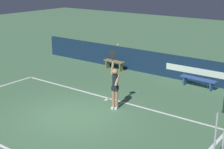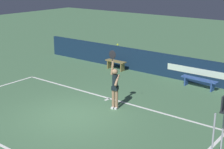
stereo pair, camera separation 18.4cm
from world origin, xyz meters
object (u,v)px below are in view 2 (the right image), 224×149
Objects in this scene: tennis_player at (115,85)px; tennis_ball at (118,45)px; courtside_bench_far at (199,81)px; courtside_bench_near at (116,63)px.

tennis_ball is at bearing -38.94° from tennis_player.
tennis_ball reaches higher than courtside_bench_far.
tennis_player is 1.76m from tennis_ball.
tennis_ball is (0.32, -0.26, 1.71)m from tennis_player.
tennis_player is 5.64m from courtside_bench_near.
tennis_player is at bearing -53.24° from courtside_bench_near.
courtside_bench_far is (1.64, 4.39, -0.62)m from tennis_player.
tennis_player is 33.93× the size of tennis_ball.
courtside_bench_near is at bearing 178.89° from courtside_bench_far.
tennis_ball reaches higher than courtside_bench_near.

